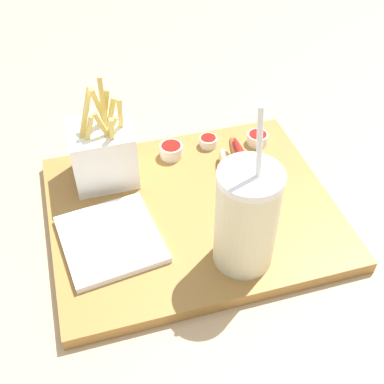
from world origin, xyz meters
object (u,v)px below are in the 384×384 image
at_px(fries_basket, 103,152).
at_px(ketchup_cup_1, 257,138).
at_px(soda_cup, 246,218).
at_px(hot_dog_1, 242,175).
at_px(ketchup_cup_2, 172,150).
at_px(napkin_stack, 111,239).
at_px(ketchup_cup_3, 208,141).

height_order(fries_basket, ketchup_cup_1, fries_basket).
bearing_deg(soda_cup, hot_dog_1, 70.21).
bearing_deg(hot_dog_1, ketchup_cup_2, 130.40).
bearing_deg(fries_basket, napkin_stack, -96.31).
height_order(hot_dog_1, ketchup_cup_2, hot_dog_1).
xyz_separation_m(fries_basket, ketchup_cup_1, (0.27, 0.01, -0.04)).
distance_m(hot_dog_1, ketchup_cup_2, 0.14).
bearing_deg(ketchup_cup_2, fries_basket, -169.33).
height_order(soda_cup, fries_basket, soda_cup).
bearing_deg(hot_dog_1, soda_cup, -109.79).
bearing_deg(napkin_stack, hot_dog_1, 15.09).
bearing_deg(ketchup_cup_2, soda_cup, -80.90).
bearing_deg(fries_basket, ketchup_cup_1, 3.16).
xyz_separation_m(ketchup_cup_2, ketchup_cup_3, (0.07, 0.01, -0.00)).
bearing_deg(soda_cup, napkin_stack, 155.38).
bearing_deg(ketchup_cup_2, ketchup_cup_1, -2.64).
distance_m(fries_basket, ketchup_cup_2, 0.12).
distance_m(soda_cup, ketchup_cup_2, 0.25).
bearing_deg(soda_cup, ketchup_cup_2, 99.10).
relative_size(hot_dog_1, ketchup_cup_3, 5.06).
relative_size(ketchup_cup_1, ketchup_cup_3, 1.16).
bearing_deg(ketchup_cup_1, soda_cup, -116.09).
relative_size(hot_dog_1, napkin_stack, 1.12).
bearing_deg(soda_cup, ketchup_cup_1, 63.91).
relative_size(ketchup_cup_3, napkin_stack, 0.22).
relative_size(soda_cup, ketchup_cup_3, 7.82).
distance_m(ketchup_cup_3, napkin_stack, 0.26).
bearing_deg(ketchup_cup_1, ketchup_cup_2, 177.36).
bearing_deg(napkin_stack, ketchup_cup_3, 40.79).
bearing_deg(napkin_stack, fries_basket, 83.69).
bearing_deg(ketchup_cup_3, ketchup_cup_1, -11.30).
bearing_deg(ketchup_cup_3, napkin_stack, -139.21).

